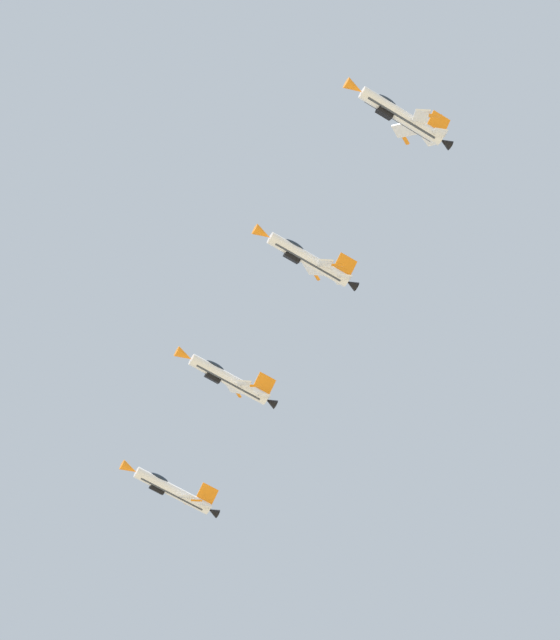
{
  "coord_description": "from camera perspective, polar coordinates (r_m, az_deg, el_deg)",
  "views": [
    {
      "loc": [
        -0.81,
        -0.96,
        1.67
      ],
      "look_at": [
        22.07,
        58.43,
        159.34
      ],
      "focal_mm": 70.41,
      "sensor_mm": 36.0,
      "label": 1
    }
  ],
  "objects": [
    {
      "name": "fighter_jet_lead",
      "position": [
        162.73,
        5.46,
        9.26
      ],
      "size": [
        15.92,
        6.75,
        8.16
      ],
      "rotation": [
        0.0,
        -0.93,
        1.74
      ],
      "color": "white"
    },
    {
      "name": "fighter_jet_left_wing",
      "position": [
        166.83,
        1.23,
        2.81
      ],
      "size": [
        15.92,
        6.15,
        8.58
      ],
      "rotation": [
        0.0,
        -1.01,
        1.74
      ],
      "color": "white"
    },
    {
      "name": "fighter_jet_right_wing",
      "position": [
        174.27,
        -2.42,
        -2.67
      ],
      "size": [
        15.92,
        6.58,
        8.28
      ],
      "rotation": [
        0.0,
        -0.95,
        1.74
      ],
      "color": "white"
    },
    {
      "name": "fighter_jet_left_outer",
      "position": [
        183.45,
        -4.98,
        -7.7
      ],
      "size": [
        15.92,
        6.32,
        8.47
      ],
      "rotation": [
        0.0,
        -0.99,
        1.74
      ],
      "color": "white"
    }
  ]
}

